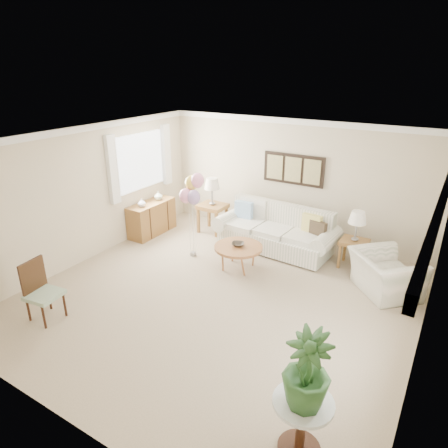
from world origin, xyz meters
name	(u,v)px	position (x,y,z in m)	size (l,w,h in m)	color
ground_plane	(220,297)	(0.00, 0.00, 0.00)	(6.00, 6.00, 0.00)	tan
room_shell	(217,202)	(-0.11, 0.09, 1.63)	(6.04, 6.04, 2.60)	beige
wall_art_triptych	(293,169)	(0.00, 2.96, 1.55)	(1.35, 0.06, 0.65)	black
sofa	(276,233)	(0.01, 2.21, 0.37)	(2.57, 1.09, 0.93)	silver
end_table_left	(212,209)	(-1.63, 2.30, 0.55)	(0.61, 0.55, 0.66)	brown
end_table_right	(354,245)	(1.60, 2.23, 0.46)	(0.51, 0.46, 0.55)	brown
lamp_left	(212,184)	(-1.63, 2.30, 1.13)	(0.35, 0.35, 0.62)	gray
lamp_right	(358,218)	(1.60, 2.23, 1.00)	(0.33, 0.33, 0.58)	gray
coffee_table	(238,248)	(-0.24, 1.04, 0.42)	(0.91, 0.91, 0.46)	brown
decor_bowl	(238,244)	(-0.26, 1.06, 0.49)	(0.23, 0.23, 0.06)	#312921
armchair	(385,274)	(2.29, 1.59, 0.34)	(1.06, 0.92, 0.69)	silver
side_table	(302,414)	(2.20, -2.01, 0.49)	(0.60, 0.60, 0.65)	silver
potted_plant	(307,370)	(2.21, -2.04, 1.05)	(0.45, 0.45, 0.81)	#255022
accent_chair	(41,289)	(-1.99, -1.89, 0.49)	(0.51, 0.51, 0.94)	#8DA488
credenza	(152,218)	(-2.76, 1.50, 0.37)	(0.46, 1.20, 0.74)	brown
vase_white	(142,203)	(-2.74, 1.19, 0.83)	(0.17, 0.17, 0.18)	white
vase_sage	(158,196)	(-2.74, 1.75, 0.84)	(0.19, 0.19, 0.20)	#AFBEA6
balloon_cluster	(192,190)	(-1.26, 1.04, 1.40)	(0.43, 0.40, 1.73)	gray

